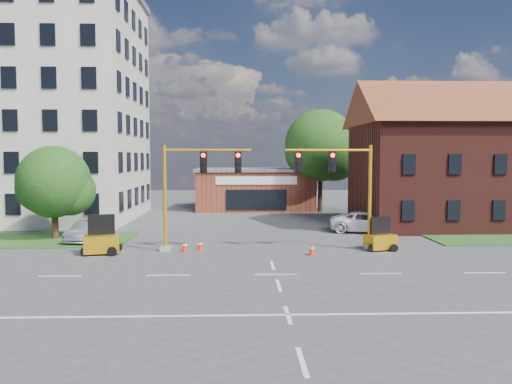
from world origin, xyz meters
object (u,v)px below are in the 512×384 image
at_px(signal_mast_west, 193,184).
at_px(signal_mast_east, 342,184).
at_px(trailer_west, 102,242).
at_px(trailer_east, 380,240).
at_px(pickup_white, 367,222).

bearing_deg(signal_mast_west, signal_mast_east, 0.00).
bearing_deg(signal_mast_east, trailer_west, -177.11).
height_order(signal_mast_west, trailer_west, signal_mast_west).
bearing_deg(trailer_west, signal_mast_west, -4.35).
distance_m(signal_mast_east, trailer_east, 4.05).
relative_size(signal_mast_west, pickup_white, 1.16).
bearing_deg(trailer_west, pickup_white, 11.81).
xyz_separation_m(trailer_east, pickup_white, (1.01, 6.96, 0.15)).
xyz_separation_m(signal_mast_east, trailer_west, (-13.85, -0.70, -3.25)).
bearing_deg(trailer_west, trailer_east, -9.81).
height_order(signal_mast_west, trailer_east, signal_mast_west).
relative_size(signal_mast_east, trailer_east, 3.22).
bearing_deg(trailer_east, signal_mast_west, 161.49).
height_order(signal_mast_west, signal_mast_east, same).
bearing_deg(pickup_white, trailer_west, 127.84).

